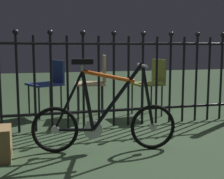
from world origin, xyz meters
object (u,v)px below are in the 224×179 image
Objects in this scene: bicycle at (104,119)px; chair_navy at (49,81)px; chair_tan at (96,79)px; chair_olive at (152,80)px.

bicycle is 1.70× the size of chair_navy.
bicycle is at bearing -99.60° from chair_tan.
bicycle is 1.55× the size of chair_tan.
chair_olive is (1.46, -0.34, 0.00)m from chair_navy.
bicycle is 1.60m from chair_tan.
bicycle and chair_tan have the same top height.
chair_navy is at bearing 102.46° from bicycle.
chair_tan is 0.68m from chair_navy.
chair_olive is (0.81, -0.14, -0.03)m from chair_tan.
chair_tan reaches higher than chair_navy.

